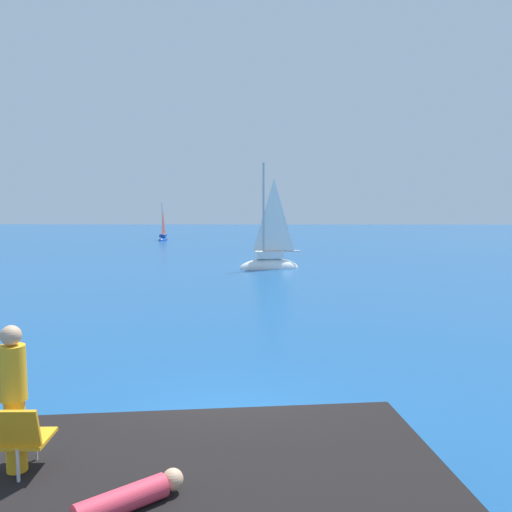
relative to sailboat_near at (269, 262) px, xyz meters
name	(u,v)px	position (x,y,z in m)	size (l,w,h in m)	color
ground_plane	(224,422)	(-0.96, -20.97, -0.35)	(160.00, 160.00, 0.00)	navy
boulder_seaward	(112,463)	(-2.48, -22.43, -0.35)	(1.15, 0.92, 0.63)	black
sailboat_near	(269,262)	(0.00, 0.00, 0.00)	(3.59, 1.91, 6.51)	white
sailboat_far	(163,238)	(-10.21, 21.74, -0.14)	(0.86, 2.19, 4.01)	#193D99
person_sunbather	(108,506)	(-1.73, -25.04, 0.58)	(1.43, 1.24, 0.25)	#DB384C
person_standing	(14,394)	(-2.99, -24.18, 1.33)	(0.28, 0.28, 1.62)	gold
beach_chair	(23,435)	(-2.87, -24.27, 0.91)	(0.50, 0.61, 0.80)	orange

